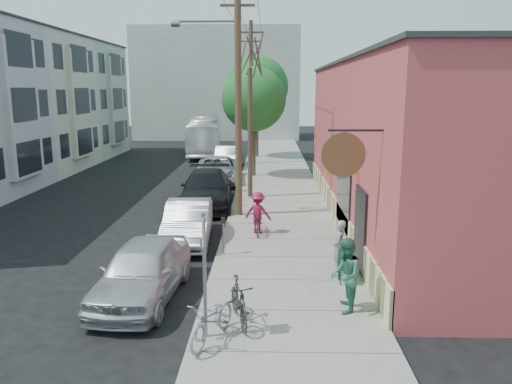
{
  "coord_description": "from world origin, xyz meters",
  "views": [
    {
      "loc": [
        3.7,
        -15.43,
        5.49
      ],
      "look_at": [
        3.23,
        3.81,
        1.5
      ],
      "focal_mm": 35.0,
      "sensor_mm": 36.0,
      "label": 1
    }
  ],
  "objects_px": {
    "parking_meter_near": "(223,230)",
    "car_4": "(227,157)",
    "tree_bare": "(250,134)",
    "tree_leafy_far": "(257,87)",
    "patron_green": "(345,275)",
    "parked_bike_a": "(239,301)",
    "cyclist": "(258,213)",
    "car_2": "(207,189)",
    "patron_grey": "(339,248)",
    "car_0": "(142,271)",
    "car_3": "(217,170)",
    "utility_pole_near": "(237,91)",
    "tree_leafy_mid": "(254,99)",
    "bus": "(205,136)",
    "parking_meter_far": "(239,182)",
    "patio_chair_b": "(347,268)",
    "parked_bike_b": "(213,320)",
    "sign_post": "(204,264)",
    "car_1": "(188,222)",
    "patio_chair_a": "(346,263)"
  },
  "relations": [
    {
      "from": "parked_bike_b",
      "to": "car_4",
      "type": "xyz_separation_m",
      "value": [
        -1.73,
        24.87,
        0.13
      ]
    },
    {
      "from": "utility_pole_near",
      "to": "parked_bike_b",
      "type": "relative_size",
      "value": 5.44
    },
    {
      "from": "patio_chair_b",
      "to": "patio_chair_a",
      "type": "bearing_deg",
      "value": 107.51
    },
    {
      "from": "patron_grey",
      "to": "parked_bike_a",
      "type": "distance_m",
      "value": 4.16
    },
    {
      "from": "car_4",
      "to": "patio_chair_b",
      "type": "bearing_deg",
      "value": -79.4
    },
    {
      "from": "sign_post",
      "to": "car_1",
      "type": "distance_m",
      "value": 7.6
    },
    {
      "from": "parking_meter_far",
      "to": "cyclist",
      "type": "relative_size",
      "value": 0.79
    },
    {
      "from": "tree_leafy_mid",
      "to": "cyclist",
      "type": "relative_size",
      "value": 4.26
    },
    {
      "from": "patron_green",
      "to": "tree_bare",
      "type": "bearing_deg",
      "value": -160.87
    },
    {
      "from": "patio_chair_b",
      "to": "car_0",
      "type": "bearing_deg",
      "value": -148.32
    },
    {
      "from": "cyclist",
      "to": "utility_pole_near",
      "type": "bearing_deg",
      "value": -53.39
    },
    {
      "from": "parking_meter_near",
      "to": "car_2",
      "type": "height_order",
      "value": "car_2"
    },
    {
      "from": "sign_post",
      "to": "utility_pole_near",
      "type": "height_order",
      "value": "utility_pole_near"
    },
    {
      "from": "utility_pole_near",
      "to": "patio_chair_a",
      "type": "relative_size",
      "value": 11.36
    },
    {
      "from": "car_4",
      "to": "bus",
      "type": "height_order",
      "value": "bus"
    },
    {
      "from": "patio_chair_a",
      "to": "car_4",
      "type": "distance_m",
      "value": 21.69
    },
    {
      "from": "tree_leafy_far",
      "to": "car_2",
      "type": "relative_size",
      "value": 1.37
    },
    {
      "from": "tree_leafy_mid",
      "to": "parking_meter_far",
      "type": "bearing_deg",
      "value": -94.55
    },
    {
      "from": "car_2",
      "to": "bus",
      "type": "distance_m",
      "value": 19.85
    },
    {
      "from": "tree_leafy_far",
      "to": "sign_post",
      "type": "bearing_deg",
      "value": -90.86
    },
    {
      "from": "parking_meter_near",
      "to": "car_4",
      "type": "height_order",
      "value": "car_4"
    },
    {
      "from": "patron_green",
      "to": "car_0",
      "type": "xyz_separation_m",
      "value": [
        -5.19,
        0.94,
        -0.28
      ]
    },
    {
      "from": "cyclist",
      "to": "car_2",
      "type": "xyz_separation_m",
      "value": [
        -2.53,
        4.93,
        -0.1
      ]
    },
    {
      "from": "car_3",
      "to": "car_2",
      "type": "bearing_deg",
      "value": -91.01
    },
    {
      "from": "tree_bare",
      "to": "car_4",
      "type": "bearing_deg",
      "value": 101.2
    },
    {
      "from": "tree_bare",
      "to": "parked_bike_b",
      "type": "distance_m",
      "value": 15.01
    },
    {
      "from": "cyclist",
      "to": "bus",
      "type": "bearing_deg",
      "value": -60.41
    },
    {
      "from": "tree_leafy_mid",
      "to": "parking_meter_near",
      "type": "bearing_deg",
      "value": -92.06
    },
    {
      "from": "parked_bike_b",
      "to": "car_1",
      "type": "xyz_separation_m",
      "value": [
        -1.73,
        7.55,
        0.11
      ]
    },
    {
      "from": "car_4",
      "to": "tree_bare",
      "type": "bearing_deg",
      "value": -81.58
    },
    {
      "from": "sign_post",
      "to": "car_0",
      "type": "bearing_deg",
      "value": 130.3
    },
    {
      "from": "tree_leafy_far",
      "to": "car_3",
      "type": "relative_size",
      "value": 1.46
    },
    {
      "from": "patron_green",
      "to": "car_3",
      "type": "xyz_separation_m",
      "value": [
        -4.93,
        17.76,
        -0.31
      ]
    },
    {
      "from": "parking_meter_far",
      "to": "tree_bare",
      "type": "xyz_separation_m",
      "value": [
        0.55,
        0.63,
        2.33
      ]
    },
    {
      "from": "patio_chair_b",
      "to": "car_4",
      "type": "bearing_deg",
      "value": 125.96
    },
    {
      "from": "parking_meter_near",
      "to": "cyclist",
      "type": "xyz_separation_m",
      "value": [
        1.08,
        2.51,
        -0.05
      ]
    },
    {
      "from": "cyclist",
      "to": "patron_grey",
      "type": "bearing_deg",
      "value": 137.61
    },
    {
      "from": "car_3",
      "to": "car_4",
      "type": "bearing_deg",
      "value": 86.03
    },
    {
      "from": "patron_green",
      "to": "parked_bike_a",
      "type": "xyz_separation_m",
      "value": [
        -2.54,
        -0.7,
        -0.39
      ]
    },
    {
      "from": "utility_pole_near",
      "to": "tree_bare",
      "type": "bearing_deg",
      "value": 83.72
    },
    {
      "from": "parking_meter_near",
      "to": "cyclist",
      "type": "bearing_deg",
      "value": 66.78
    },
    {
      "from": "sign_post",
      "to": "parking_meter_far",
      "type": "height_order",
      "value": "sign_post"
    },
    {
      "from": "patron_grey",
      "to": "car_0",
      "type": "height_order",
      "value": "patron_grey"
    },
    {
      "from": "tree_bare",
      "to": "tree_leafy_far",
      "type": "bearing_deg",
      "value": 90.0
    },
    {
      "from": "parked_bike_a",
      "to": "parking_meter_far",
      "type": "bearing_deg",
      "value": 78.89
    },
    {
      "from": "utility_pole_near",
      "to": "patron_grey",
      "type": "height_order",
      "value": "utility_pole_near"
    },
    {
      "from": "utility_pole_near",
      "to": "patron_grey",
      "type": "distance_m",
      "value": 8.99
    },
    {
      "from": "patio_chair_b",
      "to": "car_1",
      "type": "distance_m",
      "value": 6.59
    },
    {
      "from": "tree_leafy_mid",
      "to": "car_2",
      "type": "xyz_separation_m",
      "value": [
        -2.0,
        -7.86,
        -4.03
      ]
    },
    {
      "from": "tree_leafy_mid",
      "to": "tree_leafy_far",
      "type": "relative_size",
      "value": 0.84
    }
  ]
}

